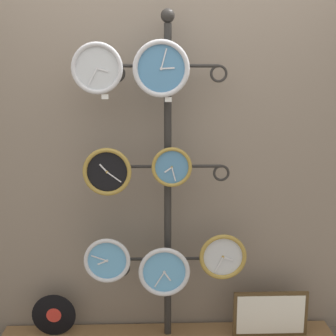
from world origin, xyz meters
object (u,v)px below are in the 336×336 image
object	(u,v)px
display_stand	(168,219)
clock_top_left	(97,68)
picture_frame	(270,314)
vinyl_record	(54,315)
clock_bottom_left	(107,260)
clock_bottom_center	(164,272)
clock_bottom_right	(223,257)
clock_top_center	(161,69)
clock_middle_center	(172,167)
clock_middle_left	(107,172)

from	to	relation	value
display_stand	clock_top_left	bearing A→B (deg)	-167.59
clock_top_left	picture_frame	xyz separation A→B (m)	(1.08, 0.03, -1.57)
vinyl_record	clock_bottom_left	bearing A→B (deg)	-17.53
clock_bottom_center	clock_bottom_right	xyz separation A→B (m)	(0.37, 0.03, 0.08)
clock_top_center	clock_bottom_right	world-z (taller)	clock_top_center
clock_middle_center	clock_top_left	bearing A→B (deg)	-178.40
picture_frame	clock_middle_center	bearing A→B (deg)	-178.07
clock_top_center	clock_middle_left	world-z (taller)	clock_top_center
clock_top_left	clock_bottom_right	distance (m)	1.38
display_stand	picture_frame	world-z (taller)	display_stand
clock_middle_center	clock_bottom_center	bearing A→B (deg)	-139.36
display_stand	clock_bottom_center	distance (m)	0.33
display_stand	vinyl_record	size ratio (longest dim) A/B	7.42
clock_middle_left	clock_bottom_right	bearing A→B (deg)	1.80
clock_top_left	vinyl_record	distance (m)	1.62
clock_bottom_center	clock_middle_left	bearing A→B (deg)	178.49
clock_top_center	clock_middle_left	bearing A→B (deg)	-177.07
clock_middle_left	clock_bottom_center	distance (m)	0.72
clock_middle_left	clock_middle_center	bearing A→B (deg)	4.73
clock_top_center	display_stand	bearing A→B (deg)	66.55
clock_top_center	clock_bottom_center	world-z (taller)	clock_top_center
clock_middle_left	vinyl_record	size ratio (longest dim) A/B	1.01
display_stand	vinyl_record	world-z (taller)	display_stand
clock_middle_left	vinyl_record	bearing A→B (deg)	164.32
clock_top_left	clock_middle_left	bearing A→B (deg)	-24.43
clock_bottom_left	vinyl_record	xyz separation A→B (m)	(-0.37, 0.12, -0.43)
clock_middle_center	clock_bottom_right	bearing A→B (deg)	-1.71
clock_middle_left	clock_bottom_left	bearing A→B (deg)	-147.32
clock_bottom_right	vinyl_record	distance (m)	1.17
clock_bottom_left	clock_middle_center	bearing A→B (deg)	5.85
clock_middle_center	picture_frame	size ratio (longest dim) A/B	0.50
vinyl_record	picture_frame	xyz separation A→B (m)	(1.42, -0.05, 0.01)
clock_top_center	clock_middle_center	xyz separation A→B (m)	(0.06, 0.02, -0.58)
vinyl_record	clock_bottom_center	bearing A→B (deg)	-9.19
clock_middle_left	clock_middle_center	xyz separation A→B (m)	(0.38, 0.03, 0.02)
clock_bottom_center	vinyl_record	distance (m)	0.81
clock_middle_center	clock_bottom_left	size ratio (longest dim) A/B	0.85
clock_top_center	picture_frame	world-z (taller)	clock_top_center
display_stand	clock_top_left	distance (m)	1.02
display_stand	clock_middle_left	distance (m)	0.50
clock_middle_left	clock_top_center	bearing A→B (deg)	2.93
display_stand	clock_middle_center	bearing A→B (deg)	-74.26
clock_middle_left	clock_bottom_right	world-z (taller)	clock_middle_left
clock_bottom_center	clock_middle_center	bearing A→B (deg)	40.64
clock_bottom_left	clock_top_left	bearing A→B (deg)	135.53
display_stand	clock_middle_center	distance (m)	0.36
clock_bottom_center	picture_frame	xyz separation A→B (m)	(0.70, 0.06, -0.34)
display_stand	clock_top_center	world-z (taller)	display_stand
clock_middle_left	clock_bottom_left	xyz separation A→B (m)	(-0.01, -0.01, -0.56)
clock_middle_center	vinyl_record	bearing A→B (deg)	174.35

